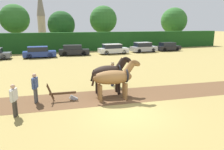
{
  "coord_description": "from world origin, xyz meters",
  "views": [
    {
      "loc": [
        -4.26,
        -9.24,
        4.26
      ],
      "look_at": [
        0.58,
        3.63,
        1.1
      ],
      "focal_mm": 35.0,
      "sensor_mm": 36.0,
      "label": 1
    }
  ],
  "objects_px": {
    "tree_center_left": "(61,25)",
    "tree_center": "(103,20)",
    "farmer_beside_team": "(113,72)",
    "parked_car_center_right": "(74,50)",
    "farmer_at_plow": "(35,86)",
    "tree_left": "(15,19)",
    "parked_car_right": "(113,49)",
    "tree_center_right": "(174,21)",
    "parked_car_far_right": "(143,47)",
    "plow": "(65,95)",
    "parked_car_center": "(39,52)",
    "draft_horse_lead_right": "(109,73)",
    "farmer_onlooker_left": "(14,98)",
    "church_spire": "(41,12)",
    "draft_horse_lead_left": "(115,77)",
    "parked_car_end_right": "(168,47)"
  },
  "relations": [
    {
      "from": "farmer_beside_team",
      "to": "tree_center",
      "type": "bearing_deg",
      "value": 121.08
    },
    {
      "from": "tree_left",
      "to": "tree_center",
      "type": "relative_size",
      "value": 0.98
    },
    {
      "from": "tree_center",
      "to": "parked_car_right",
      "type": "distance_m",
      "value": 11.29
    },
    {
      "from": "parked_car_center",
      "to": "parked_car_right",
      "type": "distance_m",
      "value": 10.62
    },
    {
      "from": "tree_center_right",
      "to": "parked_car_far_right",
      "type": "bearing_deg",
      "value": -141.0
    },
    {
      "from": "draft_horse_lead_left",
      "to": "farmer_onlooker_left",
      "type": "bearing_deg",
      "value": -168.25
    },
    {
      "from": "tree_center_left",
      "to": "farmer_onlooker_left",
      "type": "height_order",
      "value": "tree_center_left"
    },
    {
      "from": "farmer_beside_team",
      "to": "parked_car_center_right",
      "type": "xyz_separation_m",
      "value": [
        0.52,
        17.13,
        -0.29
      ]
    },
    {
      "from": "tree_center_right",
      "to": "parked_car_center_right",
      "type": "height_order",
      "value": "tree_center_right"
    },
    {
      "from": "plow",
      "to": "farmer_onlooker_left",
      "type": "relative_size",
      "value": 1.1
    },
    {
      "from": "parked_car_center",
      "to": "parked_car_center_right",
      "type": "relative_size",
      "value": 0.95
    },
    {
      "from": "draft_horse_lead_right",
      "to": "parked_car_right",
      "type": "relative_size",
      "value": 0.6
    },
    {
      "from": "tree_center_right",
      "to": "parked_car_center_right",
      "type": "distance_m",
      "value": 27.26
    },
    {
      "from": "tree_left",
      "to": "tree_center",
      "type": "distance_m",
      "value": 15.6
    },
    {
      "from": "draft_horse_lead_left",
      "to": "farmer_beside_team",
      "type": "xyz_separation_m",
      "value": [
        0.95,
        2.85,
        -0.34
      ]
    },
    {
      "from": "church_spire",
      "to": "plow",
      "type": "xyz_separation_m",
      "value": [
        -1.95,
        -54.32,
        -7.5
      ]
    },
    {
      "from": "draft_horse_lead_right",
      "to": "plow",
      "type": "bearing_deg",
      "value": -167.95
    },
    {
      "from": "church_spire",
      "to": "farmer_beside_team",
      "type": "xyz_separation_m",
      "value": [
        1.71,
        -52.35,
        -6.83
      ]
    },
    {
      "from": "church_spire",
      "to": "parked_car_right",
      "type": "xyz_separation_m",
      "value": [
        8.07,
        -35.77,
        -7.11
      ]
    },
    {
      "from": "tree_center_left",
      "to": "parked_car_center_right",
      "type": "height_order",
      "value": "tree_center_left"
    },
    {
      "from": "tree_left",
      "to": "tree_center_left",
      "type": "distance_m",
      "value": 7.71
    },
    {
      "from": "plow",
      "to": "farmer_beside_team",
      "type": "distance_m",
      "value": 4.21
    },
    {
      "from": "tree_center",
      "to": "plow",
      "type": "xyz_separation_m",
      "value": [
        -11.9,
        -28.73,
        -4.92
      ]
    },
    {
      "from": "plow",
      "to": "farmer_beside_team",
      "type": "height_order",
      "value": "farmer_beside_team"
    },
    {
      "from": "tree_center",
      "to": "parked_car_end_right",
      "type": "relative_size",
      "value": 1.91
    },
    {
      "from": "tree_center",
      "to": "draft_horse_lead_left",
      "type": "bearing_deg",
      "value": -107.26
    },
    {
      "from": "tree_center",
      "to": "parked_car_right",
      "type": "bearing_deg",
      "value": -100.49
    },
    {
      "from": "draft_horse_lead_right",
      "to": "tree_center_right",
      "type": "bearing_deg",
      "value": 54.62
    },
    {
      "from": "tree_center_left",
      "to": "parked_car_center_right",
      "type": "xyz_separation_m",
      "value": [
        0.22,
        -9.71,
        -3.58
      ]
    },
    {
      "from": "parked_car_right",
      "to": "parked_car_far_right",
      "type": "xyz_separation_m",
      "value": [
        5.37,
        0.38,
        0.03
      ]
    },
    {
      "from": "draft_horse_lead_left",
      "to": "parked_car_end_right",
      "type": "relative_size",
      "value": 0.72
    },
    {
      "from": "plow",
      "to": "farmer_at_plow",
      "type": "distance_m",
      "value": 1.73
    },
    {
      "from": "tree_center_right",
      "to": "farmer_at_plow",
      "type": "bearing_deg",
      "value": -135.81
    },
    {
      "from": "tree_center",
      "to": "parked_car_far_right",
      "type": "xyz_separation_m",
      "value": [
        3.49,
        -9.79,
        -4.49
      ]
    },
    {
      "from": "tree_center_left",
      "to": "tree_center",
      "type": "bearing_deg",
      "value": -0.61
    },
    {
      "from": "tree_center",
      "to": "parked_car_far_right",
      "type": "distance_m",
      "value": 11.32
    },
    {
      "from": "farmer_at_plow",
      "to": "tree_left",
      "type": "bearing_deg",
      "value": 115.08
    },
    {
      "from": "church_spire",
      "to": "parked_car_right",
      "type": "height_order",
      "value": "church_spire"
    },
    {
      "from": "plow",
      "to": "farmer_at_plow",
      "type": "relative_size",
      "value": 1.04
    },
    {
      "from": "farmer_at_plow",
      "to": "parked_car_center",
      "type": "distance_m",
      "value": 18.1
    },
    {
      "from": "tree_center_left",
      "to": "church_spire",
      "type": "xyz_separation_m",
      "value": [
        -2.01,
        25.51,
        3.54
      ]
    },
    {
      "from": "tree_center",
      "to": "parked_car_center",
      "type": "height_order",
      "value": "tree_center"
    },
    {
      "from": "farmer_at_plow",
      "to": "parked_car_right",
      "type": "relative_size",
      "value": 0.37
    },
    {
      "from": "tree_center",
      "to": "parked_car_end_right",
      "type": "bearing_deg",
      "value": -49.62
    },
    {
      "from": "draft_horse_lead_right",
      "to": "parked_car_far_right",
      "type": "height_order",
      "value": "draft_horse_lead_right"
    },
    {
      "from": "tree_center",
      "to": "farmer_at_plow",
      "type": "distance_m",
      "value": 31.81
    },
    {
      "from": "tree_left",
      "to": "parked_car_right",
      "type": "height_order",
      "value": "tree_left"
    },
    {
      "from": "plow",
      "to": "draft_horse_lead_right",
      "type": "bearing_deg",
      "value": 12.05
    },
    {
      "from": "tree_center_right",
      "to": "parked_car_far_right",
      "type": "xyz_separation_m",
      "value": [
        -13.45,
        -10.89,
        -4.41
      ]
    },
    {
      "from": "church_spire",
      "to": "draft_horse_lead_left",
      "type": "xyz_separation_m",
      "value": [
        0.75,
        -55.2,
        -6.48
      ]
    }
  ]
}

